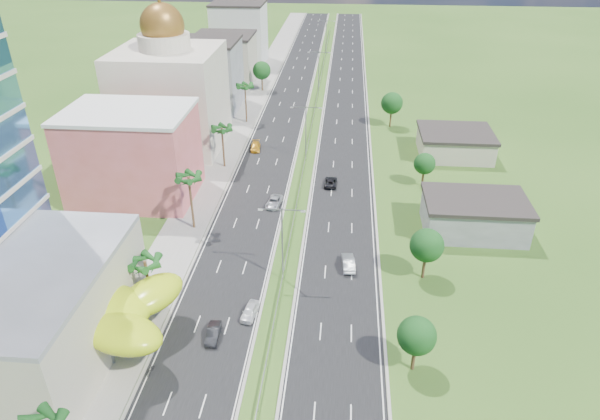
# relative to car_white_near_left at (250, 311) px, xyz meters

# --- Properties ---
(ground) EXTENTS (500.00, 500.00, 0.00)m
(ground) POSITION_rel_car_white_near_left_xyz_m (3.20, -2.10, -0.71)
(ground) COLOR #2D5119
(ground) RESTS_ON ground
(road_left) EXTENTS (11.00, 260.00, 0.04)m
(road_left) POSITION_rel_car_white_near_left_xyz_m (-4.30, 87.90, -0.69)
(road_left) COLOR black
(road_left) RESTS_ON ground
(road_right) EXTENTS (11.00, 260.00, 0.04)m
(road_right) POSITION_rel_car_white_near_left_xyz_m (10.70, 87.90, -0.69)
(road_right) COLOR black
(road_right) RESTS_ON ground
(sidewalk_left) EXTENTS (7.00, 260.00, 0.12)m
(sidewalk_left) POSITION_rel_car_white_near_left_xyz_m (-13.80, 87.90, -0.65)
(sidewalk_left) COLOR gray
(sidewalk_left) RESTS_ON ground
(median_guardrail) EXTENTS (0.10, 216.06, 0.76)m
(median_guardrail) POSITION_rel_car_white_near_left_xyz_m (3.20, 69.89, -0.10)
(median_guardrail) COLOR gray
(median_guardrail) RESTS_ON ground
(streetlight_median_b) EXTENTS (6.04, 0.25, 11.00)m
(streetlight_median_b) POSITION_rel_car_white_near_left_xyz_m (3.20, 7.90, 6.03)
(streetlight_median_b) COLOR gray
(streetlight_median_b) RESTS_ON ground
(streetlight_median_c) EXTENTS (6.04, 0.25, 11.00)m
(streetlight_median_c) POSITION_rel_car_white_near_left_xyz_m (3.20, 47.90, 6.03)
(streetlight_median_c) COLOR gray
(streetlight_median_c) RESTS_ON ground
(streetlight_median_d) EXTENTS (6.04, 0.25, 11.00)m
(streetlight_median_d) POSITION_rel_car_white_near_left_xyz_m (3.20, 92.90, 6.03)
(streetlight_median_d) COLOR gray
(streetlight_median_d) RESTS_ON ground
(streetlight_median_e) EXTENTS (6.04, 0.25, 11.00)m
(streetlight_median_e) POSITION_rel_car_white_near_left_xyz_m (3.20, 137.90, 6.03)
(streetlight_median_e) COLOR gray
(streetlight_median_e) RESTS_ON ground
(lime_canopy) EXTENTS (18.00, 15.00, 7.40)m
(lime_canopy) POSITION_rel_car_white_near_left_xyz_m (-16.80, -6.11, 4.28)
(lime_canopy) COLOR #B1CD14
(lime_canopy) RESTS_ON ground
(pink_shophouse) EXTENTS (20.00, 15.00, 15.00)m
(pink_shophouse) POSITION_rel_car_white_near_left_xyz_m (-24.80, 29.90, 6.79)
(pink_shophouse) COLOR #CA5953
(pink_shophouse) RESTS_ON ground
(domed_building) EXTENTS (20.00, 20.00, 28.70)m
(domed_building) POSITION_rel_car_white_near_left_xyz_m (-24.80, 52.90, 10.64)
(domed_building) COLOR beige
(domed_building) RESTS_ON ground
(midrise_grey) EXTENTS (16.00, 15.00, 16.00)m
(midrise_grey) POSITION_rel_car_white_near_left_xyz_m (-23.80, 77.90, 7.29)
(midrise_grey) COLOR slate
(midrise_grey) RESTS_ON ground
(midrise_beige) EXTENTS (16.00, 15.00, 13.00)m
(midrise_beige) POSITION_rel_car_white_near_left_xyz_m (-23.80, 99.90, 5.79)
(midrise_beige) COLOR #BCB19B
(midrise_beige) RESTS_ON ground
(midrise_white) EXTENTS (16.00, 15.00, 18.00)m
(midrise_white) POSITION_rel_car_white_near_left_xyz_m (-23.80, 122.90, 8.29)
(midrise_white) COLOR silver
(midrise_white) RESTS_ON ground
(shed_near) EXTENTS (15.00, 10.00, 5.00)m
(shed_near) POSITION_rel_car_white_near_left_xyz_m (31.20, 22.90, 1.79)
(shed_near) COLOR slate
(shed_near) RESTS_ON ground
(shed_far) EXTENTS (14.00, 12.00, 4.40)m
(shed_far) POSITION_rel_car_white_near_left_xyz_m (33.20, 52.90, 1.49)
(shed_far) COLOR #BCB19B
(shed_far) RESTS_ON ground
(palm_tree_b) EXTENTS (3.60, 3.60, 8.10)m
(palm_tree_b) POSITION_rel_car_white_near_left_xyz_m (-12.30, -0.10, 6.35)
(palm_tree_b) COLOR #47301C
(palm_tree_b) RESTS_ON ground
(palm_tree_c) EXTENTS (3.60, 3.60, 9.60)m
(palm_tree_c) POSITION_rel_car_white_near_left_xyz_m (-12.30, 19.90, 7.79)
(palm_tree_c) COLOR #47301C
(palm_tree_c) RESTS_ON ground
(palm_tree_d) EXTENTS (3.60, 3.60, 8.60)m
(palm_tree_d) POSITION_rel_car_white_near_left_xyz_m (-12.30, 42.90, 6.83)
(palm_tree_d) COLOR #47301C
(palm_tree_d) RESTS_ON ground
(palm_tree_e) EXTENTS (3.60, 3.60, 9.40)m
(palm_tree_e) POSITION_rel_car_white_near_left_xyz_m (-12.30, 67.90, 7.59)
(palm_tree_e) COLOR #47301C
(palm_tree_e) RESTS_ON ground
(leafy_tree_lfar) EXTENTS (4.90, 4.90, 8.05)m
(leafy_tree_lfar) POSITION_rel_car_white_near_left_xyz_m (-12.30, 92.90, 4.86)
(leafy_tree_lfar) COLOR #47301C
(leafy_tree_lfar) RESTS_ON ground
(leafy_tree_ra) EXTENTS (4.20, 4.20, 6.90)m
(leafy_tree_ra) POSITION_rel_car_white_near_left_xyz_m (19.20, -7.10, 4.06)
(leafy_tree_ra) COLOR #47301C
(leafy_tree_ra) RESTS_ON ground
(leafy_tree_rb) EXTENTS (4.55, 4.55, 7.47)m
(leafy_tree_rb) POSITION_rel_car_white_near_left_xyz_m (22.20, 9.90, 4.46)
(leafy_tree_rb) COLOR #47301C
(leafy_tree_rb) RESTS_ON ground
(leafy_tree_rc) EXTENTS (3.85, 3.85, 6.33)m
(leafy_tree_rc) POSITION_rel_car_white_near_left_xyz_m (25.20, 37.90, 3.66)
(leafy_tree_rc) COLOR #47301C
(leafy_tree_rc) RESTS_ON ground
(leafy_tree_rd) EXTENTS (4.90, 4.90, 8.05)m
(leafy_tree_rd) POSITION_rel_car_white_near_left_xyz_m (21.20, 67.90, 4.86)
(leafy_tree_rd) COLOR #47301C
(leafy_tree_rd) RESTS_ON ground
(car_white_near_left) EXTENTS (2.19, 4.16, 1.35)m
(car_white_near_left) POSITION_rel_car_white_near_left_xyz_m (0.00, 0.00, 0.00)
(car_white_near_left) COLOR white
(car_white_near_left) RESTS_ON road_left
(car_dark_left) EXTENTS (1.57, 4.08, 1.33)m
(car_dark_left) POSITION_rel_car_white_near_left_xyz_m (-3.62, -4.25, -0.01)
(car_dark_left) COLOR black
(car_dark_left) RESTS_ON road_left
(car_silver_mid_left) EXTENTS (2.82, 4.99, 1.32)m
(car_silver_mid_left) POSITION_rel_car_white_near_left_xyz_m (-0.64, 28.24, -0.02)
(car_silver_mid_left) COLOR #9FA1A7
(car_silver_mid_left) RESTS_ON road_left
(car_yellow_far_left) EXTENTS (2.44, 4.88, 1.36)m
(car_yellow_far_left) POSITION_rel_car_white_near_left_xyz_m (-7.59, 51.73, 0.01)
(car_yellow_far_left) COLOR #C58817
(car_yellow_far_left) RESTS_ON road_left
(car_silver_right) EXTENTS (2.03, 4.80, 1.54)m
(car_silver_right) POSITION_rel_car_white_near_left_xyz_m (12.03, 11.35, 0.10)
(car_silver_right) COLOR #95999C
(car_silver_right) RESTS_ON road_right
(car_dark_far_right) EXTENTS (2.28, 4.72, 1.29)m
(car_dark_far_right) POSITION_rel_car_white_near_left_xyz_m (8.63, 36.64, -0.03)
(car_dark_far_right) COLOR black
(car_dark_far_right) RESTS_ON road_right
(motorcycle) EXTENTS (0.73, 1.77, 1.10)m
(motorcycle) POSITION_rel_car_white_near_left_xyz_m (-9.10, -10.26, -0.13)
(motorcycle) COLOR black
(motorcycle) RESTS_ON road_left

